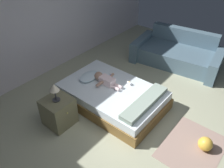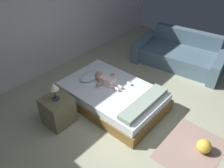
{
  "view_description": "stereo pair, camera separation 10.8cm",
  "coord_description": "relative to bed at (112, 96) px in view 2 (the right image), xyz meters",
  "views": [
    {
      "loc": [
        -2.45,
        -1.21,
        3.02
      ],
      "look_at": [
        0.22,
        0.99,
        0.47
      ],
      "focal_mm": 36.34,
      "sensor_mm": 36.0,
      "label": 1
    },
    {
      "loc": [
        -2.38,
        -1.29,
        3.02
      ],
      "look_at": [
        0.22,
        0.99,
        0.47
      ],
      "focal_mm": 36.34,
      "sensor_mm": 36.0,
      "label": 2
    }
  ],
  "objects": [
    {
      "name": "ground_plane",
      "position": [
        -0.22,
        -0.99,
        -0.18
      ],
      "size": [
        8.0,
        8.0,
        0.0
      ],
      "primitive_type": "plane",
      "color": "#AAAC8D"
    },
    {
      "name": "wall_behind_bed",
      "position": [
        -0.22,
        2.01,
        1.21
      ],
      "size": [
        8.0,
        0.12,
        2.78
      ],
      "primitive_type": "cube",
      "color": "silver",
      "rests_on": "ground_plane"
    },
    {
      "name": "bed",
      "position": [
        0.0,
        0.0,
        0.0
      ],
      "size": [
        1.29,
        2.01,
        0.37
      ],
      "color": "brown",
      "rests_on": "ground_plane"
    },
    {
      "name": "pillow",
      "position": [
        -0.04,
        0.56,
        0.24
      ],
      "size": [
        0.47,
        0.3,
        0.11
      ],
      "color": "silver",
      "rests_on": "bed"
    },
    {
      "name": "baby",
      "position": [
        0.05,
        0.22,
        0.26
      ],
      "size": [
        0.52,
        0.64,
        0.17
      ],
      "color": "white",
      "rests_on": "bed"
    },
    {
      "name": "toothbrush",
      "position": [
        0.32,
        0.29,
        0.2
      ],
      "size": [
        0.07,
        0.13,
        0.02
      ],
      "color": "blue",
      "rests_on": "bed"
    },
    {
      "name": "couch",
      "position": [
        2.3,
        -0.26,
        0.07
      ],
      "size": [
        1.41,
        2.21,
        0.76
      ],
      "color": "slate",
      "rests_on": "ground_plane"
    },
    {
      "name": "nightstand",
      "position": [
        -1.01,
        0.39,
        0.08
      ],
      "size": [
        0.47,
        0.5,
        0.53
      ],
      "color": "#6F6B4D",
      "rests_on": "ground_plane"
    },
    {
      "name": "lamp",
      "position": [
        -1.01,
        0.39,
        0.59
      ],
      "size": [
        0.17,
        0.17,
        0.34
      ],
      "color": "#333338",
      "rests_on": "nightstand"
    },
    {
      "name": "rug",
      "position": [
        -0.02,
        -1.72,
        -0.18
      ],
      "size": [
        1.13,
        0.87,
        0.01
      ],
      "color": "tan",
      "rests_on": "ground_plane"
    },
    {
      "name": "toy_ball",
      "position": [
        0.07,
        -1.87,
        -0.06
      ],
      "size": [
        0.23,
        0.23,
        0.23
      ],
      "primitive_type": "sphere",
      "color": "yellow",
      "rests_on": "rug"
    },
    {
      "name": "blanket",
      "position": [
        0.0,
        -0.74,
        0.24
      ],
      "size": [
        1.16,
        0.26,
        0.09
      ],
      "color": "#96A99A",
      "rests_on": "bed"
    },
    {
      "name": "baby_bottle",
      "position": [
        0.31,
        -0.18,
        0.22
      ],
      "size": [
        0.07,
        0.1,
        0.08
      ],
      "color": "white",
      "rests_on": "bed"
    }
  ]
}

